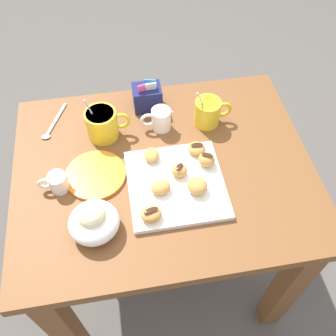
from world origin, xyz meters
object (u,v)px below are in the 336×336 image
sugar_caddy (147,97)px  ice_cream_bowl (94,221)px  saucer_orange_left (96,176)px  beignet_6 (207,160)px  chocolate_sauce_pitcher (58,182)px  beignet_0 (197,186)px  cream_pitcher_white (160,118)px  beignet_1 (161,187)px  beignet_2 (196,148)px  beignet_3 (151,155)px  beignet_4 (151,214)px  pastry_plate_square (176,184)px  dining_table (164,195)px  coffee_mug_yellow_left (102,123)px  beignet_5 (179,171)px  coffee_mug_yellow_right (208,111)px

sugar_caddy → ice_cream_bowl: (-0.19, -0.42, 0.00)m
saucer_orange_left → beignet_6: (0.32, -0.02, 0.03)m
ice_cream_bowl → saucer_orange_left: size_ratio=0.75×
saucer_orange_left → beignet_6: 0.32m
chocolate_sauce_pitcher → beignet_0: bearing=-12.2°
cream_pitcher_white → beignet_1: (-0.04, -0.25, -0.01)m
beignet_2 → chocolate_sauce_pitcher: bearing=-172.6°
beignet_3 → chocolate_sauce_pitcher: bearing=-169.3°
beignet_4 → beignet_6: 0.23m
sugar_caddy → chocolate_sauce_pitcher: sugar_caddy is taller
pastry_plate_square → beignet_4: bearing=-130.7°
dining_table → pastry_plate_square: pastry_plate_square is taller
sugar_caddy → saucer_orange_left: size_ratio=0.61×
coffee_mug_yellow_left → chocolate_sauce_pitcher: (-0.14, -0.18, -0.02)m
coffee_mug_yellow_left → beignet_4: bearing=-72.6°
beignet_0 → beignet_6: bearing=61.6°
saucer_orange_left → beignet_5: (0.23, -0.04, 0.03)m
pastry_plate_square → beignet_5: size_ratio=6.04×
coffee_mug_yellow_right → beignet_0: coffee_mug_yellow_right is taller
ice_cream_bowl → beignet_4: bearing=0.5°
cream_pitcher_white → dining_table: bearing=-95.8°
coffee_mug_yellow_right → beignet_0: 0.27m
pastry_plate_square → beignet_2: beignet_2 is taller
dining_table → beignet_5: 0.20m
sugar_caddy → beignet_4: size_ratio=1.94×
pastry_plate_square → beignet_0: size_ratio=4.74×
beignet_1 → ice_cream_bowl: bearing=-156.7°
saucer_orange_left → beignet_4: (0.14, -0.17, 0.03)m
saucer_orange_left → beignet_3: size_ratio=3.29×
cream_pitcher_white → coffee_mug_yellow_left: bearing=-179.4°
chocolate_sauce_pitcher → beignet_3: bearing=10.7°
beignet_2 → beignet_6: bearing=-69.2°
coffee_mug_yellow_left → beignet_3: 0.18m
cream_pitcher_white → sugar_caddy: size_ratio=0.99×
pastry_plate_square → coffee_mug_yellow_left: bearing=129.2°
chocolate_sauce_pitcher → beignet_5: chocolate_sauce_pitcher is taller
beignet_0 → chocolate_sauce_pitcher: bearing=167.8°
dining_table → beignet_2: beignet_2 is taller
beignet_4 → beignet_5: (0.10, 0.12, 0.00)m
cream_pitcher_white → sugar_caddy: sugar_caddy is taller
beignet_4 → beignet_2: bearing=50.5°
sugar_caddy → beignet_5: size_ratio=2.42×
cream_pitcher_white → beignet_4: size_ratio=1.92×
dining_table → ice_cream_bowl: ice_cream_bowl is taller
coffee_mug_yellow_left → beignet_1: 0.28m
beignet_2 → ice_cream_bowl: bearing=-147.3°
beignet_0 → beignet_2: bearing=78.6°
dining_table → coffee_mug_yellow_right: (0.17, 0.15, 0.20)m
beignet_4 → beignet_3: bearing=81.6°
beignet_2 → beignet_3: (-0.13, -0.00, -0.00)m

